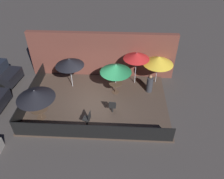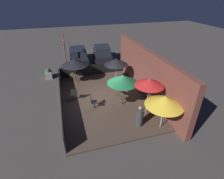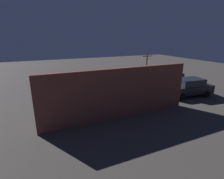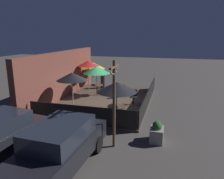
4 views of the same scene
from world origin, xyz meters
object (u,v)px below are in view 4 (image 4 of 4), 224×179
patio_umbrella_3 (93,66)px  patio_umbrella_4 (88,63)px  patio_chair_1 (122,90)px  patron_0 (103,81)px  patio_umbrella_0 (117,87)px  patio_umbrella_2 (72,76)px  parked_car_0 (60,145)px  patio_chair_0 (134,96)px  dining_table_0 (117,109)px  light_post (114,100)px  patio_umbrella_1 (97,70)px  planter_box (157,133)px  dining_table_1 (97,87)px

patio_umbrella_3 → patio_umbrella_4: size_ratio=0.86×
patio_chair_1 → patron_0: (2.34, 2.19, 0.05)m
patio_umbrella_0 → patio_umbrella_2: 3.33m
patio_umbrella_3 → parked_car_0: patio_umbrella_3 is taller
patio_umbrella_3 → patio_chair_0: (-4.18, -4.30, -1.25)m
patio_umbrella_0 → parked_car_0: bearing=170.3°
patron_0 → patio_umbrella_3: bearing=-156.9°
patio_umbrella_2 → parked_car_0: 6.35m
dining_table_0 → light_post: 2.99m
patio_umbrella_0 → patio_umbrella_1: patio_umbrella_1 is taller
patio_umbrella_0 → parked_car_0: patio_umbrella_0 is taller
patio_umbrella_2 → patron_0: 5.40m
dining_table_0 → patio_umbrella_4: bearing=34.0°
patio_umbrella_0 → patio_umbrella_1: (4.22, 2.57, 0.13)m
patio_umbrella_4 → dining_table_0: size_ratio=2.44×
patio_umbrella_4 → light_post: size_ratio=0.67×
patio_umbrella_4 → patio_umbrella_1: bearing=-138.4°
planter_box → patron_0: bearing=31.6°
dining_table_0 → parked_car_0: bearing=170.3°
light_post → patio_umbrella_3: bearing=24.8°
patio_umbrella_1 → patio_umbrella_4: bearing=41.6°
patio_chair_0 → patio_umbrella_4: bearing=-114.8°
patio_umbrella_1 → patio_umbrella_2: (-2.99, 0.51, 0.03)m
patio_umbrella_4 → light_post: bearing=-152.2°
patron_0 → patio_chair_0: bearing=1.4°
patio_umbrella_2 → planter_box: 6.29m
patio_umbrella_1 → patron_0: (2.23, 0.25, -1.32)m
patio_umbrella_1 → patio_umbrella_4: 1.75m
dining_table_1 → planter_box: size_ratio=0.94×
patio_umbrella_0 → planter_box: size_ratio=2.26×
dining_table_0 → parked_car_0: 4.63m
patio_chair_1 → planter_box: 6.51m
patio_umbrella_2 → light_post: size_ratio=0.61×
patio_umbrella_2 → dining_table_0: patio_umbrella_2 is taller
dining_table_0 → patio_chair_0: bearing=-8.5°
patio_umbrella_3 → dining_table_1: patio_umbrella_3 is taller
patio_chair_0 → light_post: size_ratio=0.27×
patio_umbrella_1 → planter_box: size_ratio=2.31×
dining_table_0 → patio_umbrella_2: bearing=68.2°
dining_table_1 → light_post: 7.65m
parked_car_0 → patio_chair_1: bearing=1.6°
patio_umbrella_4 → patio_chair_0: 5.21m
patio_umbrella_1 → patron_0: patio_umbrella_1 is taller
patio_umbrella_1 → patio_chair_1: (-0.11, -1.94, -1.37)m
patio_chair_1 → light_post: size_ratio=0.26×
patio_umbrella_2 → planter_box: size_ratio=2.32×
patio_umbrella_2 → dining_table_0: bearing=-111.8°
patio_umbrella_4 → light_post: light_post is taller
patio_umbrella_2 → patio_chair_0: (1.57, -3.50, -1.39)m
dining_table_0 → patio_chair_1: bearing=8.7°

